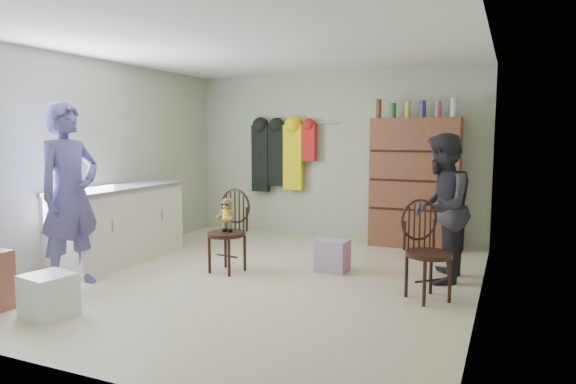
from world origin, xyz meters
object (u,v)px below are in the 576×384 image
at_px(dresser, 414,182).
at_px(chair_front, 229,224).
at_px(chair_far, 425,246).
at_px(counter, 119,224).

bearing_deg(dresser, chair_front, -128.46).
height_order(chair_far, dresser, dresser).
bearing_deg(chair_far, counter, 136.45).
relative_size(chair_front, dresser, 0.46).
height_order(counter, chair_far, chair_far).
bearing_deg(counter, chair_far, 0.59).
relative_size(chair_far, dresser, 0.46).
bearing_deg(chair_far, chair_front, 133.21).
height_order(chair_front, chair_far, chair_far).
distance_m(counter, chair_far, 3.71).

